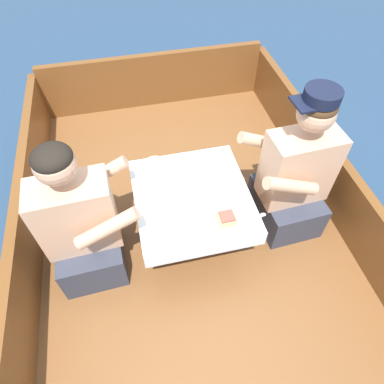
# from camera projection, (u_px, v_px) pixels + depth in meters

# --- Properties ---
(ground_plane) EXTENTS (60.00, 60.00, 0.00)m
(ground_plane) POSITION_uv_depth(u_px,v_px,m) (189.00, 240.00, 2.56)
(ground_plane) COLOR navy
(boat_deck) EXTENTS (2.05, 2.86, 0.26)m
(boat_deck) POSITION_uv_depth(u_px,v_px,m) (188.00, 230.00, 2.46)
(boat_deck) COLOR brown
(boat_deck) RESTS_ON ground_plane
(gunwale_port) EXTENTS (0.06, 2.86, 0.42)m
(gunwale_port) POSITION_uv_depth(u_px,v_px,m) (27.00, 230.00, 2.06)
(gunwale_port) COLOR brown
(gunwale_port) RESTS_ON boat_deck
(gunwale_starboard) EXTENTS (0.06, 2.86, 0.42)m
(gunwale_starboard) POSITION_uv_depth(u_px,v_px,m) (329.00, 176.00, 2.34)
(gunwale_starboard) COLOR brown
(gunwale_starboard) RESTS_ON boat_deck
(bow_coaming) EXTENTS (1.93, 0.06, 0.48)m
(bow_coaming) POSITION_uv_depth(u_px,v_px,m) (154.00, 80.00, 3.05)
(bow_coaming) COLOR brown
(bow_coaming) RESTS_ON boat_deck
(cockpit_table) EXTENTS (0.66, 0.70, 0.41)m
(cockpit_table) POSITION_uv_depth(u_px,v_px,m) (192.00, 199.00, 2.01)
(cockpit_table) COLOR #B2B2B7
(cockpit_table) RESTS_ON boat_deck
(person_port) EXTENTS (0.54, 0.46, 0.95)m
(person_port) POSITION_uv_depth(u_px,v_px,m) (82.00, 226.00, 1.87)
(person_port) COLOR #333847
(person_port) RESTS_ON boat_deck
(person_starboard) EXTENTS (0.54, 0.46, 1.01)m
(person_starboard) POSITION_uv_depth(u_px,v_px,m) (294.00, 178.00, 2.06)
(person_starboard) COLOR #333847
(person_starboard) RESTS_ON boat_deck
(plate_sandwich) EXTENTS (0.18, 0.18, 0.01)m
(plate_sandwich) POSITION_uv_depth(u_px,v_px,m) (226.00, 221.00, 1.84)
(plate_sandwich) COLOR white
(plate_sandwich) RESTS_ON cockpit_table
(plate_bread) EXTENTS (0.17, 0.17, 0.01)m
(plate_bread) POSITION_uv_depth(u_px,v_px,m) (186.00, 171.00, 2.09)
(plate_bread) COLOR white
(plate_bread) RESTS_ON cockpit_table
(sandwich) EXTENTS (0.10, 0.09, 0.05)m
(sandwich) POSITION_uv_depth(u_px,v_px,m) (227.00, 218.00, 1.82)
(sandwich) COLOR tan
(sandwich) RESTS_ON plate_sandwich
(bowl_port_near) EXTENTS (0.12, 0.12, 0.04)m
(bowl_port_near) POSITION_uv_depth(u_px,v_px,m) (154.00, 196.00, 1.94)
(bowl_port_near) COLOR white
(bowl_port_near) RESTS_ON cockpit_table
(bowl_starboard_near) EXTENTS (0.13, 0.13, 0.04)m
(bowl_starboard_near) POSITION_uv_depth(u_px,v_px,m) (181.00, 215.00, 1.85)
(bowl_starboard_near) COLOR white
(bowl_starboard_near) RESTS_ON cockpit_table
(bowl_center_far) EXTENTS (0.13, 0.13, 0.04)m
(bowl_center_far) POSITION_uv_depth(u_px,v_px,m) (155.00, 165.00, 2.09)
(bowl_center_far) COLOR white
(bowl_center_far) RESTS_ON cockpit_table
(bowl_port_far) EXTENTS (0.15, 0.15, 0.04)m
(bowl_port_far) POSITION_uv_depth(u_px,v_px,m) (209.00, 198.00, 1.93)
(bowl_port_far) COLOR white
(bowl_port_far) RESTS_ON cockpit_table
(coffee_cup_port) EXTENTS (0.10, 0.07, 0.06)m
(coffee_cup_port) POSITION_uv_depth(u_px,v_px,m) (221.00, 166.00, 2.08)
(coffee_cup_port) COLOR white
(coffee_cup_port) RESTS_ON cockpit_table
(coffee_cup_starboard) EXTENTS (0.09, 0.06, 0.06)m
(coffee_cup_starboard) POSITION_uv_depth(u_px,v_px,m) (232.00, 184.00, 1.98)
(coffee_cup_starboard) COLOR white
(coffee_cup_starboard) RESTS_ON cockpit_table
(coffee_cup_center) EXTENTS (0.10, 0.07, 0.07)m
(coffee_cup_center) POSITION_uv_depth(u_px,v_px,m) (155.00, 226.00, 1.79)
(coffee_cup_center) COLOR white
(coffee_cup_center) RESTS_ON cockpit_table
(tin_can) EXTENTS (0.07, 0.07, 0.05)m
(tin_can) POSITION_uv_depth(u_px,v_px,m) (214.00, 181.00, 2.00)
(tin_can) COLOR silver
(tin_can) RESTS_ON cockpit_table
(utensil_spoon_center) EXTENTS (0.15, 0.10, 0.01)m
(utensil_spoon_center) POSITION_uv_depth(u_px,v_px,m) (258.00, 219.00, 1.86)
(utensil_spoon_center) COLOR silver
(utensil_spoon_center) RESTS_ON cockpit_table
(utensil_knife_starboard) EXTENTS (0.17, 0.03, 0.00)m
(utensil_knife_starboard) POSITION_uv_depth(u_px,v_px,m) (172.00, 183.00, 2.03)
(utensil_knife_starboard) COLOR silver
(utensil_knife_starboard) RESTS_ON cockpit_table
(utensil_spoon_starboard) EXTENTS (0.17, 0.03, 0.01)m
(utensil_spoon_starboard) POSITION_uv_depth(u_px,v_px,m) (209.00, 164.00, 2.13)
(utensil_spoon_starboard) COLOR silver
(utensil_spoon_starboard) RESTS_ON cockpit_table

